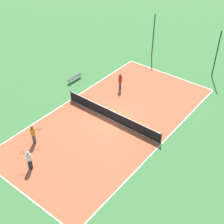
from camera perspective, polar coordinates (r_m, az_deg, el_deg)
name	(u,v)px	position (r m, az deg, el deg)	size (l,w,h in m)	color
ground_plane	(112,120)	(27.83, 0.00, -1.48)	(80.00, 80.00, 0.00)	#3D7538
court_surface	(112,120)	(27.82, 0.00, -1.46)	(10.31, 20.39, 0.02)	#B75633
tennis_net	(112,115)	(27.48, 0.00, -0.55)	(10.11, 0.10, 1.07)	black
bench	(75,77)	(33.43, -6.87, 6.33)	(0.36, 1.95, 0.45)	#333338
player_center_orange	(33,133)	(25.65, -14.24, -3.78)	(0.86, 0.92, 1.76)	#4C4C51
player_far_white	(29,159)	(23.65, -14.97, -8.25)	(0.98, 0.53, 1.71)	black
player_coach_red	(120,80)	(31.33, 1.50, 5.78)	(0.73, 0.98, 1.81)	navy
tennis_ball_midcourt	(156,135)	(26.47, 8.07, -4.16)	(0.07, 0.07, 0.07)	#CCE033
tennis_ball_near_net	(81,205)	(21.55, -5.72, -16.56)	(0.07, 0.07, 0.07)	#CCE033
tennis_ball_far_baseline	(58,214)	(21.33, -9.86, -17.94)	(0.07, 0.07, 0.07)	#CCE033
fence_post_back_left	(153,36)	(37.45, 7.57, 13.60)	(0.12, 0.12, 5.21)	black
fence_post_back_right	(216,55)	(34.59, 18.55, 9.90)	(0.12, 0.12, 5.21)	black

